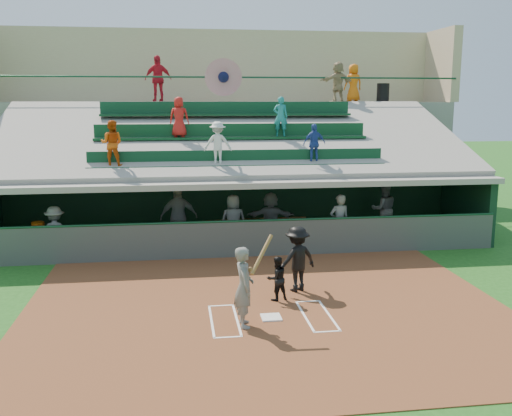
{
  "coord_description": "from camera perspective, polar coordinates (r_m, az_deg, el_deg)",
  "views": [
    {
      "loc": [
        -1.95,
        -11.6,
        4.7
      ],
      "look_at": [
        0.15,
        3.5,
        1.8
      ],
      "focal_mm": 40.0,
      "sensor_mm": 36.0,
      "label": 1
    }
  ],
  "objects": [
    {
      "name": "dugout_player_f",
      "position": [
        20.32,
        12.66,
        -0.11
      ],
      "size": [
        0.95,
        0.77,
        1.83
      ],
      "primitive_type": "imported",
      "rotation": [
        0.0,
        0.0,
        3.05
      ],
      "color": "#62645E",
      "rests_on": "dugout_floor"
    },
    {
      "name": "dugout_player_a",
      "position": [
        17.96,
        -19.43,
        -2.32
      ],
      "size": [
        1.03,
        0.61,
        1.57
      ],
      "primitive_type": "imported",
      "rotation": [
        0.0,
        0.0,
        3.17
      ],
      "color": "#5B5D58",
      "rests_on": "dugout_floor"
    },
    {
      "name": "dugout_bench",
      "position": [
        20.24,
        -2.77,
        -1.88
      ],
      "size": [
        15.19,
        3.27,
        0.46
      ],
      "primitive_type": "cube",
      "rotation": [
        0.0,
        0.0,
        0.18
      ],
      "color": "olive",
      "rests_on": "dugout_floor"
    },
    {
      "name": "dugout_player_b",
      "position": [
        18.25,
        -7.73,
        -0.9
      ],
      "size": [
        1.19,
        0.54,
        2.0
      ],
      "primitive_type": "imported",
      "rotation": [
        0.0,
        0.0,
        3.19
      ],
      "color": "#565954",
      "rests_on": "dugout_floor"
    },
    {
      "name": "catcher",
      "position": [
        13.57,
        2.08,
        -7.05
      ],
      "size": [
        0.62,
        0.55,
        1.06
      ],
      "primitive_type": "imported",
      "rotation": [
        0.0,
        0.0,
        3.48
      ],
      "color": "black",
      "rests_on": "dirt_slab"
    },
    {
      "name": "concourse_slab",
      "position": [
        25.29,
        -3.48,
        5.31
      ],
      "size": [
        20.0,
        3.0,
        4.6
      ],
      "primitive_type": "cube",
      "color": "gray",
      "rests_on": "ground"
    },
    {
      "name": "ground",
      "position": [
        12.67,
        1.52,
        -11.01
      ],
      "size": [
        100.0,
        100.0,
        0.0
      ],
      "primitive_type": "plane",
      "color": "#1B5016",
      "rests_on": "ground"
    },
    {
      "name": "batter_at_plate",
      "position": [
        11.96,
        -1.19,
        -7.84
      ],
      "size": [
        0.85,
        0.74,
        1.95
      ],
      "color": "#5B5D58",
      "rests_on": "dirt_slab"
    },
    {
      "name": "dugout_player_c",
      "position": [
        18.23,
        -2.29,
        -1.3
      ],
      "size": [
        0.89,
        0.64,
        1.7
      ],
      "primitive_type": "imported",
      "rotation": [
        0.0,
        0.0,
        3.26
      ],
      "color": "#5E605B",
      "rests_on": "dugout_floor"
    },
    {
      "name": "concourse_staff_c",
      "position": [
        24.68,
        8.18,
        12.37
      ],
      "size": [
        1.63,
        0.96,
        1.67
      ],
      "primitive_type": "imported",
      "rotation": [
        0.0,
        0.0,
        3.47
      ],
      "color": "tan",
      "rests_on": "concourse_slab"
    },
    {
      "name": "trash_bin",
      "position": [
        25.83,
        12.58,
        11.19
      ],
      "size": [
        0.53,
        0.53,
        0.8
      ],
      "primitive_type": "cylinder",
      "color": "black",
      "rests_on": "concourse_slab"
    },
    {
      "name": "dugout_player_e",
      "position": [
        18.11,
        8.33,
        -1.39
      ],
      "size": [
        0.69,
        0.5,
        1.76
      ],
      "primitive_type": "imported",
      "rotation": [
        0.0,
        0.0,
        3.27
      ],
      "color": "#5D605B",
      "rests_on": "dugout_floor"
    },
    {
      "name": "grandstand",
      "position": [
        22.33,
        -2.9,
        4.49
      ],
      "size": [
        20.4,
        10.4,
        7.8
      ],
      "color": "#494D48",
      "rests_on": "ground"
    },
    {
      "name": "white_table",
      "position": [
        18.7,
        -20.9,
        -3.39
      ],
      "size": [
        0.83,
        0.71,
        0.63
      ],
      "primitive_type": "cube",
      "rotation": [
        0.0,
        0.0,
        -0.27
      ],
      "color": "silver",
      "rests_on": "dugout_floor"
    },
    {
      "name": "home_umpire",
      "position": [
        14.16,
        4.13,
        -5.09
      ],
      "size": [
        1.21,
        0.98,
        1.64
      ],
      "primitive_type": "imported",
      "rotation": [
        0.0,
        0.0,
        3.55
      ],
      "color": "black",
      "rests_on": "dirt_slab"
    },
    {
      "name": "concourse_staff_a",
      "position": [
        24.48,
        -9.75,
        12.61
      ],
      "size": [
        1.2,
        0.74,
        1.9
      ],
      "primitive_type": "imported",
      "rotation": [
        0.0,
        0.0,
        3.4
      ],
      "color": "red",
      "rests_on": "concourse_slab"
    },
    {
      "name": "concourse_staff_b",
      "position": [
        25.84,
        9.7,
        12.22
      ],
      "size": [
        0.86,
        0.62,
        1.64
      ],
      "primitive_type": "imported",
      "rotation": [
        0.0,
        0.0,
        3.27
      ],
      "color": "orange",
      "rests_on": "concourse_slab"
    },
    {
      "name": "dirt_slab",
      "position": [
        13.13,
        1.16,
        -10.17
      ],
      "size": [
        11.0,
        9.0,
        0.02
      ],
      "primitive_type": "cube",
      "color": "brown",
      "rests_on": "ground"
    },
    {
      "name": "dugout_player_d",
      "position": [
        18.69,
        1.47,
        -0.98
      ],
      "size": [
        1.65,
        0.74,
        1.71
      ],
      "primitive_type": "imported",
      "rotation": [
        0.0,
        0.0,
        2.99
      ],
      "color": "#555853",
      "rests_on": "dugout_floor"
    },
    {
      "name": "water_cooler",
      "position": [
        18.56,
        -20.95,
        -1.9
      ],
      "size": [
        0.38,
        0.38,
        0.38
      ],
      "primitive_type": "cylinder",
      "color": "#CD540C",
      "rests_on": "white_table"
    },
    {
      "name": "home_plate",
      "position": [
        12.66,
        1.52,
        -10.87
      ],
      "size": [
        0.43,
        0.43,
        0.03
      ],
      "primitive_type": "cube",
      "color": "white",
      "rests_on": "dirt_slab"
    },
    {
      "name": "batters_box_chalk",
      "position": [
        12.66,
        1.52,
        -10.92
      ],
      "size": [
        2.65,
        1.85,
        0.01
      ],
      "color": "white",
      "rests_on": "dirt_slab"
    },
    {
      "name": "dugout_floor",
      "position": [
        19.04,
        -1.81,
        -3.46
      ],
      "size": [
        16.0,
        3.5,
        0.04
      ],
      "primitive_type": "cube",
      "color": "gray",
      "rests_on": "ground"
    }
  ]
}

